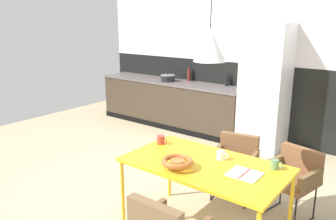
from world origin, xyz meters
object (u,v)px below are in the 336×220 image
armchair_far_side (294,172)px  refrigerator_column (265,87)px  fruit_bowl (177,162)px  cooking_pot (168,78)px  dining_table (204,168)px  mug_short_terracotta (161,140)px  bottle_vinegar_dark (189,75)px  pendant_lamp_over_table_near (210,45)px  mug_tall_blue (275,164)px  open_book (244,174)px  bottle_oil_tall (226,80)px  mug_dark_espresso (221,155)px  armchair_by_stool (236,157)px

armchair_far_side → refrigerator_column: bearing=-45.5°
fruit_bowl → cooking_pot: 3.62m
dining_table → fruit_bowl: fruit_bowl is taller
mug_short_terracotta → bottle_vinegar_dark: bottle_vinegar_dark is taller
fruit_bowl → pendant_lamp_over_table_near: (0.14, 0.27, 1.03)m
fruit_bowl → mug_tall_blue: fruit_bowl is taller
fruit_bowl → pendant_lamp_over_table_near: 1.07m
dining_table → pendant_lamp_over_table_near: size_ratio=1.69×
armchair_far_side → mug_tall_blue: size_ratio=6.37×
cooking_pot → open_book: bearing=-42.2°
bottle_vinegar_dark → cooking_pot: bearing=-136.2°
refrigerator_column → dining_table: bearing=-79.2°
refrigerator_column → dining_table: refrigerator_column is taller
refrigerator_column → mug_short_terracotta: (-0.14, -2.48, -0.21)m
mug_short_terracotta → mug_tall_blue: bearing=6.2°
refrigerator_column → mug_short_terracotta: refrigerator_column is taller
bottle_oil_tall → pendant_lamp_over_table_near: size_ratio=0.27×
bottle_vinegar_dark → pendant_lamp_over_table_near: 3.62m
mug_dark_espresso → mug_short_terracotta: bearing=-178.1°
armchair_by_stool → mug_tall_blue: mug_tall_blue is taller
cooking_pot → armchair_far_side: bearing=-29.8°
fruit_bowl → mug_tall_blue: bearing=36.3°
armchair_by_stool → bottle_oil_tall: (-1.20, 1.96, 0.52)m
mug_short_terracotta → dining_table: bearing=-12.8°
bottle_oil_tall → mug_short_terracotta: bearing=-76.2°
bottle_oil_tall → fruit_bowl: bearing=-69.3°
armchair_far_side → mug_dark_espresso: 0.89m
refrigerator_column → mug_short_terracotta: 2.49m
open_book → bottle_vinegar_dark: size_ratio=0.97×
open_book → mug_tall_blue: size_ratio=2.31×
mug_dark_espresso → cooking_pot: size_ratio=0.44×
armchair_by_stool → mug_short_terracotta: bearing=43.6°
mug_dark_espresso → bottle_vinegar_dark: 3.48m
open_book → fruit_bowl: bearing=-155.7°
mug_dark_espresso → bottle_vinegar_dark: bottle_vinegar_dark is taller
open_book → mug_tall_blue: mug_tall_blue is taller
dining_table → mug_tall_blue: 0.64m
mug_short_terracotta → bottle_oil_tall: bottle_oil_tall is taller
armchair_far_side → mug_short_terracotta: (-1.22, -0.71, 0.29)m
open_book → mug_tall_blue: (0.16, 0.27, 0.04)m
armchair_by_stool → cooking_pot: 2.90m
armchair_far_side → pendant_lamp_over_table_near: bearing=68.0°
bottle_vinegar_dark → armchair_by_stool: bearing=-44.2°
fruit_bowl → mug_tall_blue: size_ratio=2.55×
refrigerator_column → bottle_vinegar_dark: refrigerator_column is taller
fruit_bowl → mug_short_terracotta: (-0.50, 0.39, -0.01)m
refrigerator_column → bottle_oil_tall: bearing=164.9°
dining_table → mug_short_terracotta: 0.67m
armchair_far_side → cooking_pot: (-3.00, 1.71, 0.46)m
bottle_oil_tall → bottle_vinegar_dark: size_ratio=0.88×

